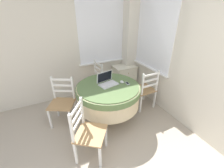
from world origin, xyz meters
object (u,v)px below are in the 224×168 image
at_px(laptop, 107,82).
at_px(dining_chair_near_right_window, 145,90).
at_px(dining_chair_left_flank, 62,102).
at_px(corner_cabinet, 124,77).
at_px(cell_phone, 127,83).
at_px(dining_chair_camera_near, 88,133).
at_px(computer_mouse, 122,82).
at_px(round_dining_table, 108,94).
at_px(dining_chair_near_back_window, 94,81).

bearing_deg(laptop, dining_chair_near_right_window, -3.59).
distance_m(dining_chair_left_flank, corner_cabinet, 1.80).
relative_size(dining_chair_near_right_window, corner_cabinet, 1.38).
bearing_deg(corner_cabinet, cell_phone, -118.01).
xyz_separation_m(dining_chair_left_flank, corner_cabinet, (1.69, 0.63, -0.11)).
bearing_deg(dining_chair_camera_near, cell_phone, 29.41).
distance_m(dining_chair_camera_near, corner_cabinet, 2.16).
relative_size(computer_mouse, dining_chair_camera_near, 0.10).
relative_size(round_dining_table, dining_chair_near_back_window, 1.31).
distance_m(round_dining_table, computer_mouse, 0.34).
bearing_deg(laptop, corner_cabinet, 44.62).
relative_size(dining_chair_near_back_window, dining_chair_camera_near, 1.00).
height_order(dining_chair_near_back_window, dining_chair_near_right_window, same).
bearing_deg(corner_cabinet, dining_chair_near_back_window, -175.17).
distance_m(dining_chair_near_right_window, dining_chair_camera_near, 1.59).
xyz_separation_m(cell_phone, dining_chair_near_back_window, (-0.33, 0.94, -0.31)).
xyz_separation_m(round_dining_table, corner_cabinet, (0.89, 0.93, -0.24)).
relative_size(laptop, dining_chair_near_right_window, 0.42).
bearing_deg(dining_chair_near_right_window, corner_cabinet, 87.81).
distance_m(round_dining_table, cell_phone, 0.40).
bearing_deg(dining_chair_left_flank, dining_chair_near_right_window, -10.08).
height_order(computer_mouse, dining_chair_near_back_window, dining_chair_near_back_window).
height_order(round_dining_table, dining_chair_left_flank, dining_chair_left_flank).
relative_size(laptop, dining_chair_near_back_window, 0.42).
bearing_deg(round_dining_table, dining_chair_near_back_window, 88.34).
bearing_deg(computer_mouse, dining_chair_near_back_window, 105.59).
bearing_deg(computer_mouse, cell_phone, -35.43).
bearing_deg(cell_phone, computer_mouse, 144.57).
bearing_deg(dining_chair_camera_near, computer_mouse, 34.36).
xyz_separation_m(laptop, dining_chair_left_flank, (-0.80, 0.24, -0.36)).
relative_size(dining_chair_left_flank, corner_cabinet, 1.38).
relative_size(computer_mouse, dining_chair_left_flank, 0.10).
bearing_deg(cell_phone, corner_cabinet, 61.99).
bearing_deg(dining_chair_near_back_window, cell_phone, -70.76).
height_order(dining_chair_camera_near, corner_cabinet, dining_chair_camera_near).
height_order(dining_chair_near_right_window, dining_chair_camera_near, same).
relative_size(round_dining_table, dining_chair_near_right_window, 1.31).
distance_m(cell_phone, dining_chair_near_back_window, 1.04).
height_order(laptop, dining_chair_left_flank, laptop).
bearing_deg(cell_phone, dining_chair_near_back_window, 109.24).
relative_size(computer_mouse, dining_chair_near_back_window, 0.10).
bearing_deg(computer_mouse, corner_cabinet, 56.96).
bearing_deg(laptop, dining_chair_left_flank, 163.36).
bearing_deg(corner_cabinet, dining_chair_near_right_window, -92.19).
bearing_deg(laptop, dining_chair_camera_near, -131.96).
bearing_deg(dining_chair_near_right_window, computer_mouse, -176.80).
bearing_deg(dining_chair_near_right_window, dining_chair_left_flank, 169.92).
height_order(round_dining_table, cell_phone, cell_phone).
bearing_deg(round_dining_table, dining_chair_camera_near, -134.32).
relative_size(dining_chair_camera_near, dining_chair_left_flank, 1.00).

